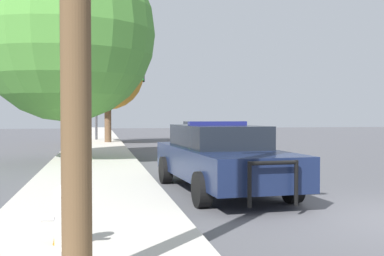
{
  "coord_description": "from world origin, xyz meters",
  "views": [
    {
      "loc": [
        -4.95,
        -7.09,
        1.73
      ],
      "look_at": [
        -0.76,
        14.47,
        1.12
      ],
      "focal_mm": 45.0,
      "sensor_mm": 36.0,
      "label": 1
    }
  ],
  "objects_px": {
    "tree_sidewalk_near": "(66,32)",
    "car_background_oncoming": "(197,129)",
    "tree_sidewalk_mid": "(108,74)",
    "fire_hydrant": "(64,214)",
    "police_car": "(220,157)",
    "traffic_light": "(116,87)",
    "traffic_cone": "(64,219)"
  },
  "relations": [
    {
      "from": "tree_sidewalk_mid",
      "to": "traffic_cone",
      "type": "bearing_deg",
      "value": -92.46
    },
    {
      "from": "police_car",
      "to": "tree_sidewalk_mid",
      "type": "distance_m",
      "value": 18.48
    },
    {
      "from": "fire_hydrant",
      "to": "traffic_light",
      "type": "distance_m",
      "value": 25.95
    },
    {
      "from": "tree_sidewalk_near",
      "to": "traffic_cone",
      "type": "distance_m",
      "value": 12.32
    },
    {
      "from": "traffic_light",
      "to": "tree_sidewalk_mid",
      "type": "distance_m",
      "value": 3.26
    },
    {
      "from": "tree_sidewalk_mid",
      "to": "traffic_cone",
      "type": "distance_m",
      "value": 22.73
    },
    {
      "from": "fire_hydrant",
      "to": "tree_sidewalk_mid",
      "type": "height_order",
      "value": "tree_sidewalk_mid"
    },
    {
      "from": "police_car",
      "to": "traffic_cone",
      "type": "distance_m",
      "value": 5.36
    },
    {
      "from": "police_car",
      "to": "traffic_cone",
      "type": "xyz_separation_m",
      "value": [
        -3.1,
        -4.35,
        -0.35
      ]
    },
    {
      "from": "traffic_light",
      "to": "traffic_cone",
      "type": "height_order",
      "value": "traffic_light"
    },
    {
      "from": "tree_sidewalk_near",
      "to": "car_background_oncoming",
      "type": "bearing_deg",
      "value": 65.19
    },
    {
      "from": "tree_sidewalk_mid",
      "to": "tree_sidewalk_near",
      "type": "distance_m",
      "value": 10.98
    },
    {
      "from": "police_car",
      "to": "fire_hydrant",
      "type": "height_order",
      "value": "police_car"
    },
    {
      "from": "traffic_cone",
      "to": "police_car",
      "type": "bearing_deg",
      "value": 54.48
    },
    {
      "from": "tree_sidewalk_near",
      "to": "traffic_cone",
      "type": "height_order",
      "value": "tree_sidewalk_near"
    },
    {
      "from": "tree_sidewalk_near",
      "to": "traffic_cone",
      "type": "relative_size",
      "value": 12.65
    },
    {
      "from": "fire_hydrant",
      "to": "tree_sidewalk_mid",
      "type": "relative_size",
      "value": 0.13
    },
    {
      "from": "police_car",
      "to": "car_background_oncoming",
      "type": "height_order",
      "value": "police_car"
    },
    {
      "from": "tree_sidewalk_mid",
      "to": "tree_sidewalk_near",
      "type": "xyz_separation_m",
      "value": [
        -1.66,
        -10.85,
        0.54
      ]
    },
    {
      "from": "fire_hydrant",
      "to": "car_background_oncoming",
      "type": "relative_size",
      "value": 0.16
    },
    {
      "from": "tree_sidewalk_mid",
      "to": "police_car",
      "type": "bearing_deg",
      "value": -83.23
    },
    {
      "from": "tree_sidewalk_mid",
      "to": "tree_sidewalk_near",
      "type": "relative_size",
      "value": 0.79
    },
    {
      "from": "fire_hydrant",
      "to": "tree_sidewalk_near",
      "type": "height_order",
      "value": "tree_sidewalk_near"
    },
    {
      "from": "tree_sidewalk_near",
      "to": "fire_hydrant",
      "type": "bearing_deg",
      "value": -86.58
    },
    {
      "from": "car_background_oncoming",
      "to": "traffic_cone",
      "type": "distance_m",
      "value": 31.05
    },
    {
      "from": "traffic_light",
      "to": "tree_sidewalk_mid",
      "type": "bearing_deg",
      "value": -100.81
    },
    {
      "from": "car_background_oncoming",
      "to": "traffic_cone",
      "type": "xyz_separation_m",
      "value": [
        -7.85,
        -30.04,
        -0.23
      ]
    },
    {
      "from": "car_background_oncoming",
      "to": "tree_sidewalk_near",
      "type": "distance_m",
      "value": 20.75
    },
    {
      "from": "car_background_oncoming",
      "to": "tree_sidewalk_near",
      "type": "height_order",
      "value": "tree_sidewalk_near"
    },
    {
      "from": "fire_hydrant",
      "to": "car_background_oncoming",
      "type": "xyz_separation_m",
      "value": [
        7.84,
        30.23,
        0.13
      ]
    },
    {
      "from": "tree_sidewalk_near",
      "to": "tree_sidewalk_mid",
      "type": "bearing_deg",
      "value": 81.31
    },
    {
      "from": "traffic_cone",
      "to": "tree_sidewalk_mid",
      "type": "bearing_deg",
      "value": 87.54
    }
  ]
}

